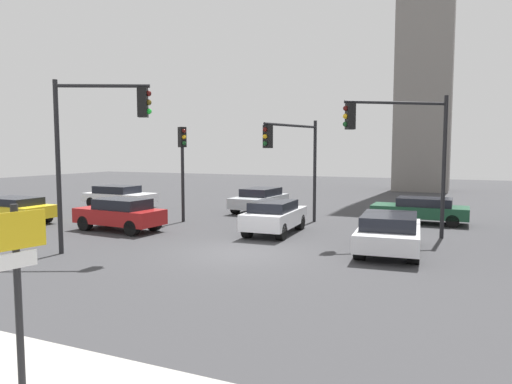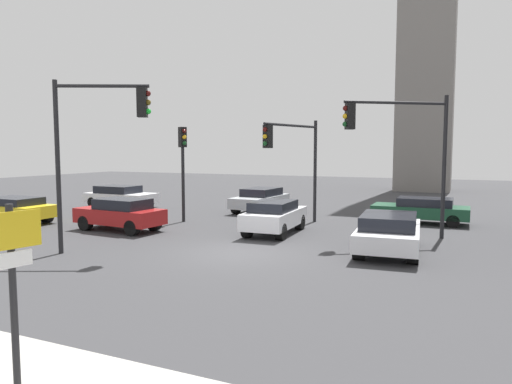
{
  "view_description": "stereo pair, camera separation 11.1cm",
  "coord_description": "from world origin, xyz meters",
  "px_view_note": "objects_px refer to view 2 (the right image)",
  "views": [
    {
      "loc": [
        6.97,
        -14.43,
        3.59
      ],
      "look_at": [
        -1.36,
        4.48,
        1.73
      ],
      "focal_mm": 32.64,
      "sensor_mm": 36.0,
      "label": 1
    },
    {
      "loc": [
        7.07,
        -14.38,
        3.59
      ],
      "look_at": [
        -1.36,
        4.48,
        1.73
      ],
      "focal_mm": 32.64,
      "sensor_mm": 36.0,
      "label": 2
    }
  ],
  "objects_px": {
    "car_1": "(389,232)",
    "car_7": "(12,209)",
    "traffic_light_3": "(97,131)",
    "traffic_light_2": "(401,137)",
    "traffic_light_0": "(183,156)",
    "car_0": "(421,210)",
    "car_6": "(274,216)",
    "direction_sign": "(13,277)",
    "traffic_light_1": "(293,150)",
    "car_5": "(120,196)",
    "car_3": "(260,199)",
    "car_4": "(120,214)"
  },
  "relations": [
    {
      "from": "car_1",
      "to": "car_7",
      "type": "bearing_deg",
      "value": 88.05
    },
    {
      "from": "traffic_light_3",
      "to": "traffic_light_2",
      "type": "bearing_deg",
      "value": 11.07
    },
    {
      "from": "traffic_light_0",
      "to": "car_0",
      "type": "distance_m",
      "value": 12.09
    },
    {
      "from": "car_6",
      "to": "direction_sign",
      "type": "bearing_deg",
      "value": -175.35
    },
    {
      "from": "traffic_light_0",
      "to": "traffic_light_2",
      "type": "xyz_separation_m",
      "value": [
        10.48,
        -0.56,
        0.79
      ]
    },
    {
      "from": "traffic_light_0",
      "to": "car_1",
      "type": "distance_m",
      "value": 11.21
    },
    {
      "from": "traffic_light_1",
      "to": "car_0",
      "type": "xyz_separation_m",
      "value": [
        5.47,
        3.5,
        -2.92
      ]
    },
    {
      "from": "traffic_light_2",
      "to": "car_5",
      "type": "relative_size",
      "value": 1.28
    },
    {
      "from": "car_1",
      "to": "direction_sign",
      "type": "bearing_deg",
      "value": 160.34
    },
    {
      "from": "traffic_light_1",
      "to": "car_0",
      "type": "relative_size",
      "value": 1.12
    },
    {
      "from": "traffic_light_0",
      "to": "car_6",
      "type": "relative_size",
      "value": 1.18
    },
    {
      "from": "car_3",
      "to": "car_6",
      "type": "height_order",
      "value": "car_6"
    },
    {
      "from": "direction_sign",
      "to": "car_5",
      "type": "height_order",
      "value": "direction_sign"
    },
    {
      "from": "car_1",
      "to": "car_4",
      "type": "bearing_deg",
      "value": 87.19
    },
    {
      "from": "traffic_light_1",
      "to": "car_6",
      "type": "bearing_deg",
      "value": 14.02
    },
    {
      "from": "traffic_light_1",
      "to": "car_1",
      "type": "bearing_deg",
      "value": 67.62
    },
    {
      "from": "traffic_light_2",
      "to": "car_0",
      "type": "height_order",
      "value": "traffic_light_2"
    },
    {
      "from": "traffic_light_2",
      "to": "car_6",
      "type": "bearing_deg",
      "value": -26.88
    },
    {
      "from": "traffic_light_2",
      "to": "car_3",
      "type": "height_order",
      "value": "traffic_light_2"
    },
    {
      "from": "car_1",
      "to": "traffic_light_3",
      "type": "bearing_deg",
      "value": 110.41
    },
    {
      "from": "traffic_light_1",
      "to": "car_7",
      "type": "bearing_deg",
      "value": -54.34
    },
    {
      "from": "traffic_light_1",
      "to": "traffic_light_2",
      "type": "distance_m",
      "value": 5.21
    },
    {
      "from": "traffic_light_0",
      "to": "traffic_light_2",
      "type": "distance_m",
      "value": 10.53
    },
    {
      "from": "car_7",
      "to": "traffic_light_3",
      "type": "bearing_deg",
      "value": 159.12
    },
    {
      "from": "direction_sign",
      "to": "traffic_light_3",
      "type": "relative_size",
      "value": 0.45
    },
    {
      "from": "car_3",
      "to": "car_4",
      "type": "height_order",
      "value": "car_4"
    },
    {
      "from": "traffic_light_2",
      "to": "car_5",
      "type": "height_order",
      "value": "traffic_light_2"
    },
    {
      "from": "traffic_light_1",
      "to": "car_6",
      "type": "xyz_separation_m",
      "value": [
        -0.07,
        -2.12,
        -2.83
      ]
    },
    {
      "from": "direction_sign",
      "to": "traffic_light_2",
      "type": "distance_m",
      "value": 15.29
    },
    {
      "from": "traffic_light_3",
      "to": "car_6",
      "type": "distance_m",
      "value": 8.09
    },
    {
      "from": "traffic_light_0",
      "to": "car_7",
      "type": "bearing_deg",
      "value": -124.13
    },
    {
      "from": "car_1",
      "to": "car_4",
      "type": "distance_m",
      "value": 11.61
    },
    {
      "from": "car_0",
      "to": "car_3",
      "type": "distance_m",
      "value": 9.03
    },
    {
      "from": "car_5",
      "to": "car_6",
      "type": "height_order",
      "value": "car_6"
    },
    {
      "from": "direction_sign",
      "to": "car_3",
      "type": "xyz_separation_m",
      "value": [
        -5.17,
        20.47,
        -1.1
      ]
    },
    {
      "from": "car_0",
      "to": "car_1",
      "type": "distance_m",
      "value": 7.44
    },
    {
      "from": "car_3",
      "to": "traffic_light_1",
      "type": "bearing_deg",
      "value": 43.33
    },
    {
      "from": "car_0",
      "to": "car_1",
      "type": "height_order",
      "value": "car_1"
    },
    {
      "from": "traffic_light_2",
      "to": "car_1",
      "type": "relative_size",
      "value": 1.23
    },
    {
      "from": "car_1",
      "to": "car_4",
      "type": "relative_size",
      "value": 1.12
    },
    {
      "from": "car_6",
      "to": "car_7",
      "type": "relative_size",
      "value": 0.92
    },
    {
      "from": "traffic_light_2",
      "to": "car_5",
      "type": "bearing_deg",
      "value": -48.18
    },
    {
      "from": "traffic_light_1",
      "to": "car_4",
      "type": "xyz_separation_m",
      "value": [
        -6.63,
        -4.24,
        -2.83
      ]
    },
    {
      "from": "traffic_light_3",
      "to": "car_7",
      "type": "distance_m",
      "value": 10.08
    },
    {
      "from": "car_3",
      "to": "car_1",
      "type": "bearing_deg",
      "value": 50.0
    },
    {
      "from": "traffic_light_2",
      "to": "traffic_light_0",
      "type": "bearing_deg",
      "value": -37.96
    },
    {
      "from": "traffic_light_1",
      "to": "traffic_light_2",
      "type": "xyz_separation_m",
      "value": [
        4.99,
        -1.41,
        0.51
      ]
    },
    {
      "from": "traffic_light_1",
      "to": "car_4",
      "type": "height_order",
      "value": "traffic_light_1"
    },
    {
      "from": "traffic_light_0",
      "to": "car_5",
      "type": "xyz_separation_m",
      "value": [
        -7.06,
        3.58,
        -2.6
      ]
    },
    {
      "from": "car_5",
      "to": "car_6",
      "type": "xyz_separation_m",
      "value": [
        12.49,
        -4.85,
        0.05
      ]
    }
  ]
}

